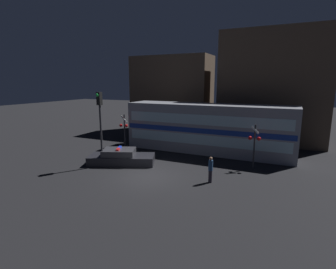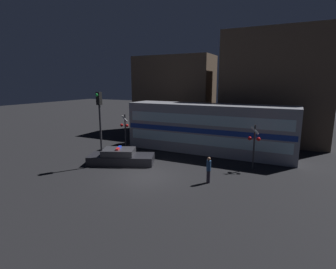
# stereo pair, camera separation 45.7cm
# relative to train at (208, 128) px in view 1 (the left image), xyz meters

# --- Properties ---
(ground_plane) EXTENTS (120.00, 120.00, 0.00)m
(ground_plane) POSITION_rel_train_xyz_m (-1.62, -7.73, -2.08)
(ground_plane) COLOR black
(train) EXTENTS (14.34, 3.10, 4.16)m
(train) POSITION_rel_train_xyz_m (0.00, 0.00, 0.00)
(train) COLOR gray
(train) RESTS_ON ground_plane
(police_car) EXTENTS (5.17, 3.60, 1.24)m
(police_car) POSITION_rel_train_xyz_m (-4.80, -6.20, -1.62)
(police_car) COLOR black
(police_car) RESTS_ON ground_plane
(pedestrian) EXTENTS (0.27, 0.27, 1.61)m
(pedestrian) POSITION_rel_train_xyz_m (2.29, -7.04, -1.25)
(pedestrian) COLOR #2D2833
(pedestrian) RESTS_ON ground_plane
(crossing_signal_near) EXTENTS (0.84, 0.33, 3.14)m
(crossing_signal_near) POSITION_rel_train_xyz_m (4.30, -3.18, -0.20)
(crossing_signal_near) COLOR #2D2D33
(crossing_signal_near) RESTS_ON ground_plane
(crossing_signal_far) EXTENTS (0.84, 0.33, 3.24)m
(crossing_signal_far) POSITION_rel_train_xyz_m (-6.75, -2.86, -0.14)
(crossing_signal_far) COLOR #2D2D33
(crossing_signal_far) RESTS_ON ground_plane
(traffic_light_corner) EXTENTS (0.30, 0.46, 5.34)m
(traffic_light_corner) POSITION_rel_train_xyz_m (-5.73, -7.24, 1.52)
(traffic_light_corner) COLOR #2D2D33
(traffic_light_corner) RESTS_ON ground_plane
(building_left) EXTENTS (9.39, 4.08, 9.02)m
(building_left) POSITION_rel_train_xyz_m (-6.78, 7.40, 2.43)
(building_left) COLOR brown
(building_left) RESTS_ON ground_plane
(building_center) EXTENTS (10.14, 5.82, 10.93)m
(building_center) POSITION_rel_train_xyz_m (4.63, 7.13, 3.38)
(building_center) COLOR brown
(building_center) RESTS_ON ground_plane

